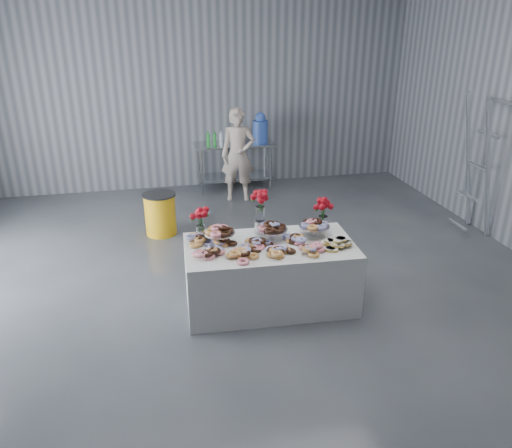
{
  "coord_description": "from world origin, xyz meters",
  "views": [
    {
      "loc": [
        -0.98,
        -4.98,
        3.14
      ],
      "look_at": [
        0.15,
        0.21,
        0.89
      ],
      "focal_mm": 35.0,
      "sensor_mm": 36.0,
      "label": 1
    }
  ],
  "objects_px": {
    "display_table": "(270,274)",
    "person": "(238,155)",
    "prep_table": "(234,158)",
    "stepladder": "(478,166)",
    "trash_barrel": "(160,214)",
    "water_jug": "(260,129)"
  },
  "relations": [
    {
      "from": "water_jug",
      "to": "stepladder",
      "type": "xyz_separation_m",
      "value": [
        2.67,
        -2.8,
        -0.09
      ]
    },
    {
      "from": "display_table",
      "to": "water_jug",
      "type": "xyz_separation_m",
      "value": [
        0.83,
        4.18,
        0.77
      ]
    },
    {
      "from": "water_jug",
      "to": "person",
      "type": "distance_m",
      "value": 0.85
    },
    {
      "from": "prep_table",
      "to": "water_jug",
      "type": "xyz_separation_m",
      "value": [
        0.5,
        -0.0,
        0.53
      ]
    },
    {
      "from": "water_jug",
      "to": "person",
      "type": "relative_size",
      "value": 0.34
    },
    {
      "from": "trash_barrel",
      "to": "display_table",
      "type": "bearing_deg",
      "value": -63.41
    },
    {
      "from": "prep_table",
      "to": "person",
      "type": "xyz_separation_m",
      "value": [
        -0.03,
        -0.58,
        0.21
      ]
    },
    {
      "from": "display_table",
      "to": "prep_table",
      "type": "distance_m",
      "value": 4.2
    },
    {
      "from": "prep_table",
      "to": "stepladder",
      "type": "bearing_deg",
      "value": -41.47
    },
    {
      "from": "water_jug",
      "to": "person",
      "type": "xyz_separation_m",
      "value": [
        -0.53,
        -0.58,
        -0.32
      ]
    },
    {
      "from": "prep_table",
      "to": "person",
      "type": "relative_size",
      "value": 0.91
    },
    {
      "from": "prep_table",
      "to": "water_jug",
      "type": "height_order",
      "value": "water_jug"
    },
    {
      "from": "water_jug",
      "to": "trash_barrel",
      "type": "bearing_deg",
      "value": -136.64
    },
    {
      "from": "person",
      "to": "trash_barrel",
      "type": "distance_m",
      "value": 2.01
    },
    {
      "from": "display_table",
      "to": "person",
      "type": "distance_m",
      "value": 3.64
    },
    {
      "from": "display_table",
      "to": "stepladder",
      "type": "height_order",
      "value": "stepladder"
    },
    {
      "from": "display_table",
      "to": "water_jug",
      "type": "relative_size",
      "value": 3.43
    },
    {
      "from": "water_jug",
      "to": "person",
      "type": "height_order",
      "value": "person"
    },
    {
      "from": "prep_table",
      "to": "trash_barrel",
      "type": "xyz_separation_m",
      "value": [
        -1.49,
        -1.87,
        -0.29
      ]
    },
    {
      "from": "prep_table",
      "to": "stepladder",
      "type": "relative_size",
      "value": 0.71
    },
    {
      "from": "display_table",
      "to": "person",
      "type": "bearing_deg",
      "value": 85.25
    },
    {
      "from": "person",
      "to": "water_jug",
      "type": "bearing_deg",
      "value": 57.02
    }
  ]
}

